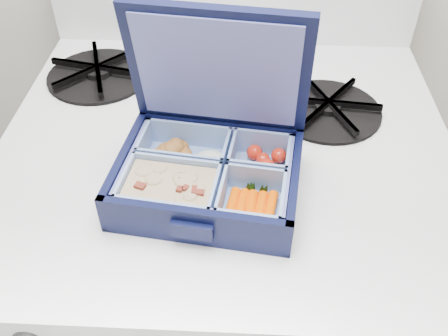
# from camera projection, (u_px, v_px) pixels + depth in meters

# --- Properties ---
(stove) EXTENTS (0.65, 0.65, 0.97)m
(stove) POSITION_uv_depth(u_px,v_px,m) (226.00, 310.00, 1.06)
(stove) COLOR white
(stove) RESTS_ON floor
(bento_box) EXTENTS (0.24, 0.20, 0.05)m
(bento_box) POSITION_uv_depth(u_px,v_px,m) (208.00, 177.00, 0.62)
(bento_box) COLOR black
(bento_box) RESTS_ON stove
(burner_grate) EXTENTS (0.18, 0.18, 0.02)m
(burner_grate) POSITION_uv_depth(u_px,v_px,m) (328.00, 105.00, 0.75)
(burner_grate) COLOR black
(burner_grate) RESTS_ON stove
(burner_grate_rear) EXTENTS (0.20, 0.20, 0.02)m
(burner_grate_rear) POSITION_uv_depth(u_px,v_px,m) (98.00, 72.00, 0.83)
(burner_grate_rear) COLOR black
(burner_grate_rear) RESTS_ON stove
(fork) EXTENTS (0.15, 0.14, 0.01)m
(fork) POSITION_uv_depth(u_px,v_px,m) (236.00, 133.00, 0.72)
(fork) COLOR #9D9BB5
(fork) RESTS_ON stove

